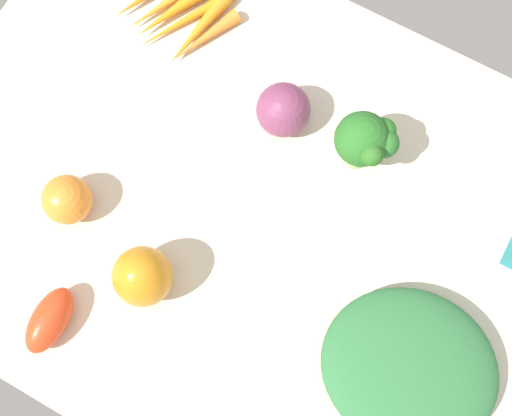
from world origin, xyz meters
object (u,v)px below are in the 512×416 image
broccoli_head (366,141)px  leafy_greens_clump (409,368)px  red_onion_center (283,110)px  roma_tomato (49,320)px  heirloom_tomato_orange (67,200)px  carrot_bunch (179,13)px  bell_pepper_orange (143,277)px

broccoli_head → leafy_greens_clump: bearing=128.5°
red_onion_center → roma_tomato: red_onion_center is taller
heirloom_tomato_orange → roma_tomato: bearing=113.9°
heirloom_tomato_orange → carrot_bunch: size_ratio=0.38×
leafy_greens_clump → roma_tomato: 49.57cm
roma_tomato → bell_pepper_orange: 14.44cm
heirloom_tomato_orange → carrot_bunch: (2.12, -34.54, -2.35)cm
heirloom_tomato_orange → roma_tomato: 17.04cm
broccoli_head → red_onion_center: bearing=1.0°
leafy_greens_clump → roma_tomato: size_ratio=2.48×
broccoli_head → carrot_bunch: size_ratio=0.61×
leafy_greens_clump → carrot_bunch: bearing=-30.1°
heirloom_tomato_orange → carrot_bunch: 34.68cm
broccoli_head → carrot_bunch: bearing=-11.8°
bell_pepper_orange → roma_tomato: bearing=52.2°
carrot_bunch → bell_pepper_orange: bearing=114.5°
broccoli_head → carrot_bunch: broccoli_head is taller
leafy_greens_clump → red_onion_center: (32.42, -24.33, 0.97)cm
broccoli_head → bell_pepper_orange: bearing=60.3°
heirloom_tomato_orange → broccoli_head: size_ratio=0.62×
carrot_bunch → roma_tomato: bearing=100.2°
heirloom_tomato_orange → roma_tomato: size_ratio=0.74×
broccoli_head → roma_tomato: broccoli_head is taller
bell_pepper_orange → carrot_bunch: bearing=-65.5°
roma_tomato → bell_pepper_orange: size_ratio=0.95×
bell_pepper_orange → leafy_greens_clump: bearing=-169.6°
roma_tomato → leafy_greens_clump: bearing=108.1°
red_onion_center → heirloom_tomato_orange: red_onion_center is taller
leafy_greens_clump → heirloom_tomato_orange: bearing=2.8°
carrot_bunch → bell_pepper_orange: size_ratio=1.86×
leafy_greens_clump → broccoli_head: size_ratio=2.09×
red_onion_center → broccoli_head: size_ratio=0.70×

